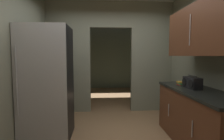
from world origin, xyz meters
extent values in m
cube|color=gray|center=(-1.03, 1.71, 1.37)|extent=(1.05, 0.12, 2.74)
cube|color=gray|center=(1.04, 1.71, 1.37)|extent=(1.03, 0.12, 2.74)
cube|color=gray|center=(0.01, 1.71, 2.42)|extent=(1.03, 0.12, 0.64)
cube|color=slate|center=(0.00, 5.00, 1.37)|extent=(3.11, 0.10, 2.74)
cube|color=slate|center=(-1.50, 3.35, 1.37)|extent=(0.10, 3.29, 2.74)
cube|color=slate|center=(1.50, 3.35, 1.37)|extent=(0.10, 3.29, 2.74)
cube|color=black|center=(-1.15, 0.31, 0.95)|extent=(0.78, 0.68, 1.89)
cube|color=#B7BABC|center=(-1.15, -0.05, 0.95)|extent=(0.78, 0.03, 1.89)
cylinder|color=#B7BABC|center=(-1.48, -0.08, 1.04)|extent=(0.02, 0.02, 1.04)
cube|color=brown|center=(1.24, -0.20, 0.42)|extent=(0.59, 1.80, 0.85)
cube|color=black|center=(1.24, -0.20, 0.87)|extent=(0.63, 1.80, 0.04)
cylinder|color=#B7BABC|center=(0.93, -0.60, 0.47)|extent=(0.01, 0.01, 0.22)
cylinder|color=#B7BABC|center=(0.93, 0.20, 0.47)|extent=(0.01, 0.01, 0.22)
cube|color=brown|center=(1.24, -0.20, 1.78)|extent=(0.34, 1.62, 0.75)
cylinder|color=#B7BABC|center=(1.05, -0.20, 1.78)|extent=(0.01, 0.01, 0.45)
cube|color=black|center=(1.21, -0.04, 0.98)|extent=(0.15, 0.35, 0.18)
cylinder|color=#262626|center=(1.21, -0.04, 1.09)|extent=(0.02, 0.25, 0.02)
cylinder|color=black|center=(1.13, -0.14, 0.98)|extent=(0.01, 0.12, 0.12)
cylinder|color=black|center=(1.13, 0.07, 0.98)|extent=(0.01, 0.12, 0.12)
cube|color=red|center=(1.18, 0.28, 0.90)|extent=(0.11, 0.15, 0.01)
cube|color=#388C47|center=(1.17, 0.26, 0.92)|extent=(0.10, 0.16, 0.03)
cube|color=gold|center=(1.17, 0.27, 0.94)|extent=(0.10, 0.15, 0.02)
camera|label=1|loc=(-0.25, -2.73, 1.41)|focal=28.32mm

